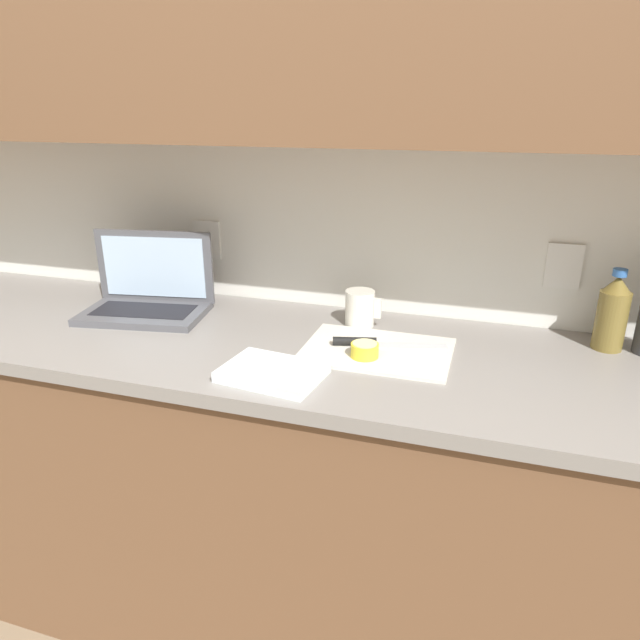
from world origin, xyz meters
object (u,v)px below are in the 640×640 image
object	(u,v)px
laptop	(149,294)
measuring_cup	(360,308)
bottle_green_soda	(612,313)
cutting_board	(377,351)
lemon_half_cut	(365,350)
knife	(370,343)

from	to	relation	value
laptop	measuring_cup	world-z (taller)	laptop
laptop	bottle_green_soda	world-z (taller)	laptop
bottle_green_soda	cutting_board	bearing A→B (deg)	-160.09
bottle_green_soda	measuring_cup	xyz separation A→B (m)	(-0.63, -0.03, -0.04)
lemon_half_cut	bottle_green_soda	size ratio (longest dim) A/B	0.32
knife	measuring_cup	distance (m)	0.17
bottle_green_soda	lemon_half_cut	bearing A→B (deg)	-156.00
knife	bottle_green_soda	distance (m)	0.60
lemon_half_cut	knife	bearing A→B (deg)	92.92
laptop	lemon_half_cut	xyz separation A→B (m)	(0.69, -0.14, -0.03)
lemon_half_cut	cutting_board	bearing A→B (deg)	69.93
laptop	cutting_board	xyz separation A→B (m)	(0.71, -0.09, -0.05)
measuring_cup	laptop	bearing A→B (deg)	-172.36
knife	bottle_green_soda	bearing A→B (deg)	3.22
knife	measuring_cup	xyz separation A→B (m)	(-0.06, 0.15, 0.03)
lemon_half_cut	measuring_cup	xyz separation A→B (m)	(-0.07, 0.22, 0.02)
lemon_half_cut	laptop	bearing A→B (deg)	168.46
knife	bottle_green_soda	world-z (taller)	bottle_green_soda
cutting_board	measuring_cup	bearing A→B (deg)	117.06
laptop	lemon_half_cut	distance (m)	0.70
laptop	cutting_board	distance (m)	0.71
laptop	lemon_half_cut	bearing A→B (deg)	-21.00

